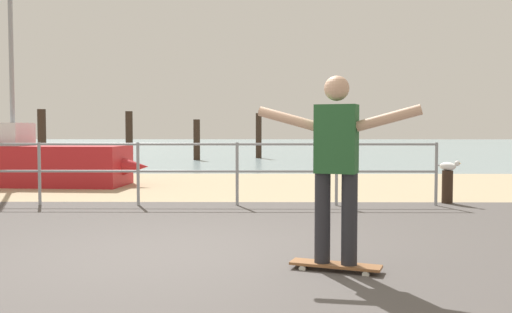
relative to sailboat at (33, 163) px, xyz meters
The scene contains 14 objects.
ground_plane 8.88m from the sailboat, 61.40° to the right, with size 24.00×10.00×0.04m, color #514C49.
beach_strip 4.28m from the sailboat, ahead, with size 24.00×6.00×0.04m, color tan.
sea_surface 28.54m from the sailboat, 81.45° to the left, with size 72.00×50.00×0.04m, color #849EA3.
railing_fence 4.39m from the sailboat, 46.44° to the right, with size 9.78×0.05×1.05m.
sailboat is the anchor object (origin of this frame).
skateboard 9.34m from the sailboat, 52.32° to the right, with size 0.82×0.46×0.08m.
skateboarder 9.34m from the sailboat, 52.32° to the right, with size 1.39×0.58×1.65m.
bollard_short 8.67m from the sailboat, 19.44° to the right, with size 0.18×0.18×0.57m, color #332319.
seagull 8.68m from the sailboat, 19.51° to the right, with size 0.31×0.43×0.18m.
groyne_post_0 7.24m from the sailboat, 110.13° to the left, with size 0.28×0.28×1.94m, color #332319.
groyne_post_1 9.03m from the sailboat, 90.12° to the left, with size 0.27×0.27×1.93m, color #332319.
groyne_post_2 10.32m from the sailboat, 76.26° to the left, with size 0.27×0.27×1.64m, color #332319.
groyne_post_3 12.51m from the sailboat, 66.85° to the left, with size 0.25×0.25×1.93m, color #332319.
groyne_post_4 12.78m from the sailboat, 54.69° to the left, with size 0.32×0.32×1.47m, color #332319.
Camera 1 is at (0.81, -5.47, 1.27)m, focal length 39.19 mm.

